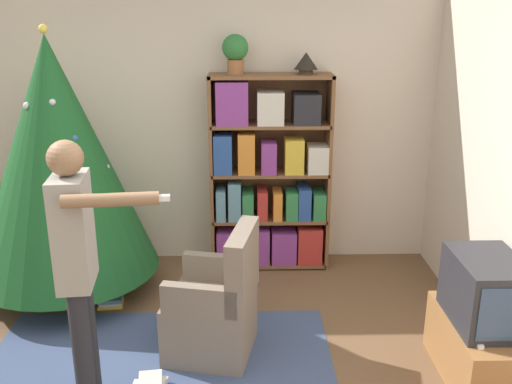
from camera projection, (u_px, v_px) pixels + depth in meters
The scene contains 13 objects.
wall_back at pixel (205, 122), 5.16m from camera, with size 8.00×0.10×2.60m.
area_rug at pixel (156, 376), 3.72m from camera, with size 2.35×1.63×0.01m.
bookshelf at pixel (268, 179), 5.08m from camera, with size 1.06×0.33×1.75m.
tv_stand at pixel (477, 350), 3.64m from camera, with size 0.42×0.82×0.42m.
television at pixel (486, 291), 3.51m from camera, with size 0.39×0.58×0.43m.
game_remote at pixel (477, 342), 3.34m from camera, with size 0.04×0.12×0.02m.
christmas_tree at pixel (58, 158), 4.48m from camera, with size 1.48×1.48×2.18m.
armchair at pixel (216, 310), 3.90m from camera, with size 0.67×0.66×0.92m.
standing_person at pixel (78, 259), 3.13m from camera, with size 0.66×0.47×1.65m.
potted_plant at pixel (235, 51), 4.74m from camera, with size 0.22×0.22×0.33m.
table_lamp at pixel (306, 62), 4.78m from camera, with size 0.20×0.20×0.18m.
book_pile_near_tree at pixel (111, 301), 4.59m from camera, with size 0.21×0.18×0.08m.
book_pile_by_chair at pixel (150, 383), 3.58m from camera, with size 0.23×0.19×0.08m.
Camera 1 is at (0.35, -2.82, 2.30)m, focal length 40.00 mm.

